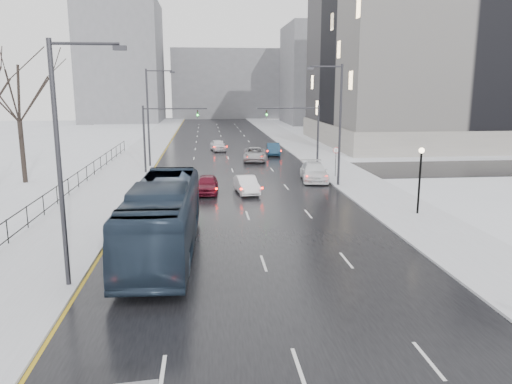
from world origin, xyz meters
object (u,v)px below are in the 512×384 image
object	(u,v)px
mast_signal_right	(307,130)
sedan_center_near	(207,184)
lamppost_r_mid	(420,171)
sedan_right_distant	(273,149)
mast_signal_left	(155,131)
streetlight_r_mid	(337,119)
bus	(163,218)
sedan_right_near	(246,185)
streetlight_l_near	(64,154)
sedan_center_far	(218,145)
streetlight_l_far	(150,113)
sedan_right_far	(314,172)
tree_park_e	(26,184)
sedan_right_cross	(255,154)
no_uturn_sign	(336,153)

from	to	relation	value
mast_signal_right	sedan_center_near	xyz separation A→B (m)	(-9.90, -9.76, -3.35)
lamppost_r_mid	sedan_right_distant	world-z (taller)	lamppost_r_mid
mast_signal_left	streetlight_r_mid	bearing A→B (deg)	-27.31
bus	mast_signal_left	bearing A→B (deg)	97.87
sedan_center_near	sedan_right_near	bearing A→B (deg)	-2.88
streetlight_l_near	sedan_right_near	size ratio (longest dim) A/B	2.41
streetlight_r_mid	sedan_center_near	xyz separation A→B (m)	(-10.74, -1.76, -4.86)
streetlight_l_near	sedan_center_far	xyz separation A→B (m)	(7.17, 44.94, -4.86)
streetlight_l_far	sedan_right_far	distance (m)	18.35
streetlight_r_mid	sedan_right_distant	bearing A→B (deg)	97.22
streetlight_r_mid	mast_signal_right	distance (m)	8.18
tree_park_e	streetlight_l_near	bearing A→B (deg)	-67.31
sedan_right_cross	sedan_right_distant	world-z (taller)	sedan_right_cross
streetlight_l_far	sedan_center_near	world-z (taller)	streetlight_l_far
bus	sedan_right_distant	distance (m)	37.37
mast_signal_left	no_uturn_sign	world-z (taller)	mast_signal_left
streetlight_l_near	sedan_right_distant	size ratio (longest dim) A/B	2.30
tree_park_e	sedan_center_near	size ratio (longest dim) A/B	3.22
mast_signal_right	sedan_right_far	xyz separation A→B (m)	(-0.41, -5.30, -3.27)
sedan_right_cross	sedan_right_far	world-z (taller)	sedan_right_far
lamppost_r_mid	mast_signal_left	size ratio (longest dim) A/B	0.66
mast_signal_right	lamppost_r_mid	bearing A→B (deg)	-78.46
streetlight_l_near	mast_signal_left	world-z (taller)	streetlight_l_near
streetlight_l_far	bus	distance (m)	28.31
sedan_right_near	no_uturn_sign	bearing A→B (deg)	27.86
mast_signal_right	sedan_right_far	size ratio (longest dim) A/B	1.19
tree_park_e	no_uturn_sign	distance (m)	27.50
no_uturn_sign	lamppost_r_mid	bearing A→B (deg)	-82.67
sedan_right_near	streetlight_l_far	bearing A→B (deg)	114.55
sedan_right_near	sedan_right_far	xyz separation A→B (m)	(6.41, 4.78, 0.11)
sedan_right_distant	streetlight_l_near	bearing A→B (deg)	-104.93
mast_signal_right	sedan_center_near	world-z (taller)	mast_signal_right
streetlight_r_mid	sedan_center_far	distance (m)	27.02
streetlight_l_near	mast_signal_left	xyz separation A→B (m)	(0.84, 28.00, -1.51)
streetlight_l_near	sedan_center_far	world-z (taller)	streetlight_l_near
streetlight_r_mid	sedan_right_cross	xyz separation A→B (m)	(-5.27, 15.44, -4.83)
mast_signal_right	streetlight_l_near	bearing A→B (deg)	-118.96
lamppost_r_mid	sedan_center_far	world-z (taller)	lamppost_r_mid
lamppost_r_mid	mast_signal_left	xyz separation A→B (m)	(-18.33, 18.00, 1.16)
no_uturn_sign	sedan_center_near	world-z (taller)	no_uturn_sign
tree_park_e	bus	size ratio (longest dim) A/B	1.05
bus	sedan_right_near	size ratio (longest dim) A/B	3.11
sedan_right_near	sedan_center_far	size ratio (longest dim) A/B	0.98
bus	sedan_right_distant	bearing A→B (deg)	75.62
streetlight_r_mid	mast_signal_left	size ratio (longest dim) A/B	1.54
sedan_right_near	sedan_right_distant	xyz separation A→B (m)	(5.13, 22.10, 0.03)
mast_signal_right	sedan_right_near	bearing A→B (deg)	-124.12
sedan_right_cross	sedan_right_distant	xyz separation A→B (m)	(2.73, 4.58, -0.03)
sedan_right_distant	sedan_right_far	bearing A→B (deg)	-81.68
sedan_right_near	sedan_right_cross	size ratio (longest dim) A/B	0.77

